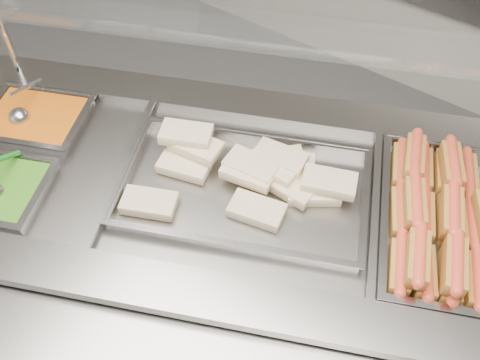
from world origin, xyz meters
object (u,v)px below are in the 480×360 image
Objects in this scene: steam_counter at (226,264)px; pan_wraps at (243,191)px; ladle at (20,116)px; sneeze_guard at (238,29)px; pan_hotdogs at (444,227)px.

pan_wraps reaches higher than steam_counter.
ladle is (-0.75, -0.17, 0.51)m from steam_counter.
steam_counter is 2.62× the size of pan_wraps.
sneeze_guard is 8.66× the size of ladle.
sneeze_guard is 2.08× the size of pan_wraps.
ladle is at bearing -161.93° from pan_hotdogs.
steam_counter is 3.21× the size of pan_hotdogs.
pan_hotdogs is 1.46m from ladle.
steam_counter is at bearing -156.23° from pan_hotdogs.
sneeze_guard is at bearing 129.12° from pan_wraps.
pan_hotdogs is at bearing 23.77° from pan_wraps.
steam_counter is 10.93× the size of ladle.
steam_counter is 0.83m from pan_hotdogs.
pan_wraps is (0.16, -0.19, -0.43)m from sneeze_guard.
pan_hotdogs is (0.73, 0.06, -0.45)m from sneeze_guard.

